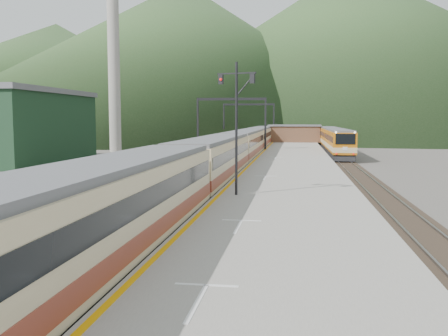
% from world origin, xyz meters
% --- Properties ---
extents(ground, '(400.00, 400.00, 0.00)m').
position_xyz_m(ground, '(0.00, 0.00, 0.00)').
color(ground, '#47423D').
rests_on(ground, ground).
extents(track_main, '(2.60, 200.00, 0.23)m').
position_xyz_m(track_main, '(0.00, 40.00, 0.07)').
color(track_main, black).
rests_on(track_main, ground).
extents(track_far, '(2.60, 200.00, 0.23)m').
position_xyz_m(track_far, '(-5.00, 40.00, 0.07)').
color(track_far, black).
rests_on(track_far, ground).
extents(track_second, '(2.60, 200.00, 0.23)m').
position_xyz_m(track_second, '(11.50, 40.00, 0.07)').
color(track_second, black).
rests_on(track_second, ground).
extents(platform, '(8.00, 100.00, 1.00)m').
position_xyz_m(platform, '(5.60, 38.00, 0.50)').
color(platform, gray).
rests_on(platform, ground).
extents(gantry_near, '(9.55, 0.25, 8.00)m').
position_xyz_m(gantry_near, '(-2.85, 55.00, 5.59)').
color(gantry_near, black).
rests_on(gantry_near, ground).
extents(gantry_far, '(9.55, 0.25, 8.00)m').
position_xyz_m(gantry_far, '(-2.85, 80.00, 5.59)').
color(gantry_far, black).
rests_on(gantry_far, ground).
extents(warehouse, '(14.50, 20.50, 8.60)m').
position_xyz_m(warehouse, '(-28.00, 42.00, 4.32)').
color(warehouse, '#14321A').
rests_on(warehouse, ground).
extents(smokestack, '(1.80, 1.80, 30.00)m').
position_xyz_m(smokestack, '(-22.00, 62.00, 15.00)').
color(smokestack, '#9E998E').
rests_on(smokestack, ground).
extents(station_shed, '(9.40, 4.40, 3.10)m').
position_xyz_m(station_shed, '(5.60, 78.00, 2.57)').
color(station_shed, brown).
rests_on(station_shed, platform).
extents(hill_a, '(180.00, 180.00, 60.00)m').
position_xyz_m(hill_a, '(-40.00, 190.00, 30.00)').
color(hill_a, '#28471F').
rests_on(hill_a, ground).
extents(hill_b, '(220.00, 220.00, 75.00)m').
position_xyz_m(hill_b, '(30.00, 230.00, 37.50)').
color(hill_b, '#28471F').
rests_on(hill_b, ground).
extents(hill_d, '(200.00, 200.00, 55.00)m').
position_xyz_m(hill_d, '(-120.00, 240.00, 27.50)').
color(hill_d, '#28471F').
rests_on(hill_d, ground).
extents(main_train, '(3.07, 105.19, 3.75)m').
position_xyz_m(main_train, '(0.00, 44.59, 2.10)').
color(main_train, tan).
rests_on(main_train, track_main).
extents(second_train, '(2.70, 36.85, 3.30)m').
position_xyz_m(second_train, '(11.50, 64.14, 1.88)').
color(second_train, '#B7630F').
rests_on(second_train, track_second).
extents(signal_mast, '(2.15, 0.69, 7.12)m').
position_xyz_m(signal_mast, '(2.76, 14.02, 5.33)').
color(signal_mast, black).
rests_on(signal_mast, platform).
extents(short_signal_a, '(0.25, 0.21, 2.27)m').
position_xyz_m(short_signal_a, '(-3.37, 2.69, 1.46)').
color(short_signal_a, black).
rests_on(short_signal_a, ground).
extents(short_signal_b, '(0.26, 0.22, 2.27)m').
position_xyz_m(short_signal_b, '(-2.58, 28.77, 1.46)').
color(short_signal_b, black).
rests_on(short_signal_b, ground).
extents(short_signal_c, '(0.25, 0.20, 2.27)m').
position_xyz_m(short_signal_c, '(-6.59, 21.64, 1.46)').
color(short_signal_c, black).
rests_on(short_signal_c, ground).
extents(worker, '(0.67, 0.60, 1.55)m').
position_xyz_m(worker, '(-3.54, 8.21, 0.77)').
color(worker, '#202032').
rests_on(worker, ground).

